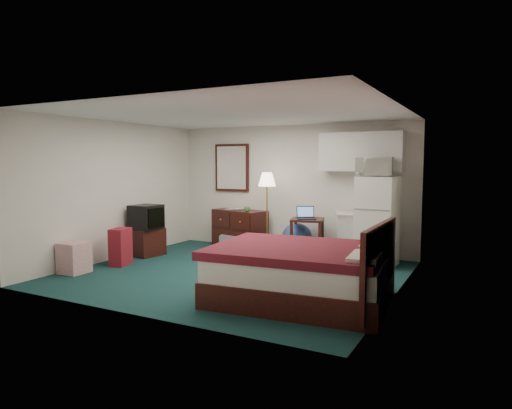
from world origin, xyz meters
The scene contains 25 objects.
floor centered at (0.00, 0.00, 0.00)m, with size 5.00×4.50×0.01m, color #132B2E.
ceiling centered at (0.00, 0.00, 2.50)m, with size 5.00×4.50×0.01m, color silver.
walls centered at (0.00, 0.00, 1.25)m, with size 5.01×4.51×2.50m.
mirror centered at (-1.35, 2.22, 1.65)m, with size 0.80×0.06×1.00m, color white, non-canonical shape.
upper_cabinets centered at (1.45, 2.08, 1.95)m, with size 1.50×0.35×0.70m, color silver, non-canonical shape.
headboard centered at (2.46, -0.84, 0.55)m, with size 0.06×1.56×1.00m, color black, non-canonical shape.
dresser centered at (-1.03, 1.98, 0.39)m, with size 1.15×0.52×0.78m, color black, non-canonical shape.
floor_lamp centered at (-0.29, 1.75, 0.78)m, with size 0.34×0.34×1.57m, color gold, non-canonical shape.
desk centered at (0.57, 1.70, 0.36)m, with size 0.57×0.57×0.73m, color black, non-canonical shape.
exercise_ball centered at (0.26, 1.96, 0.30)m, with size 0.60×0.60×0.60m, color navy.
kitchen_counter centered at (1.48, 1.90, 0.41)m, with size 0.76×0.58×0.83m, color silver, non-canonical shape.
fridge centered at (1.86, 1.66, 0.76)m, with size 0.63×0.63×1.52m, color white, non-canonical shape.
bed centered at (1.48, -0.84, 0.34)m, with size 2.14×1.67×0.68m, color #4C101E, non-canonical shape.
tv_stand centered at (-2.21, 0.46, 0.26)m, with size 0.51×0.56×0.51m, color black, non-canonical shape.
suitcase centered at (-2.03, -0.39, 0.32)m, with size 0.24×0.39×0.64m, color maroon, non-canonical shape.
retail_box centered at (-2.28, -1.15, 0.24)m, with size 0.39×0.39×0.49m, color silver, non-canonical shape.
file_bin centered at (-1.13, 1.76, 0.14)m, with size 0.40×0.30×0.28m, color slate, non-canonical shape.
cardboard_box_a centered at (0.06, 1.20, 0.10)m, with size 0.24×0.21×0.21m, color olive, non-canonical shape.
cardboard_box_b centered at (0.41, 1.35, 0.14)m, with size 0.24×0.29×0.29m, color olive, non-canonical shape.
laptop centered at (0.58, 1.63, 0.84)m, with size 0.33×0.26×0.22m, color black, non-canonical shape.
crt_tv centered at (-2.16, 0.42, 0.74)m, with size 0.49×0.53×0.45m, color black, non-canonical shape.
microwave centered at (1.80, 1.63, 1.73)m, with size 0.60×0.33×0.40m, color white.
book_a centered at (-1.32, 2.01, 0.90)m, with size 0.17×0.02×0.23m, color olive.
book_b centered at (-1.15, 2.10, 0.90)m, with size 0.18×0.02×0.24m, color olive.
mug centered at (-0.73, 1.76, 0.85)m, with size 0.13×0.10×0.13m, color #3F7E39.
Camera 1 is at (3.61, -6.14, 1.75)m, focal length 32.00 mm.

